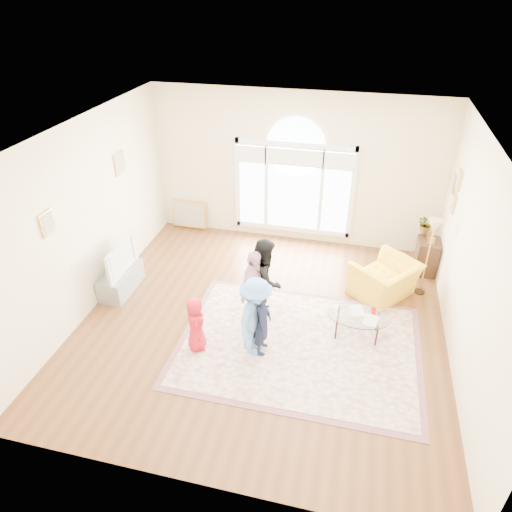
% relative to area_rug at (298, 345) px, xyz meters
% --- Properties ---
extents(ground, '(6.00, 6.00, 0.00)m').
position_rel_area_rug_xyz_m(ground, '(-0.70, 0.43, -0.01)').
color(ground, '#57341A').
rests_on(ground, ground).
extents(room_shell, '(6.00, 6.00, 6.00)m').
position_rel_area_rug_xyz_m(room_shell, '(-0.69, 3.26, 1.56)').
color(room_shell, beige).
rests_on(room_shell, ground).
extents(area_rug, '(3.60, 2.60, 0.02)m').
position_rel_area_rug_xyz_m(area_rug, '(0.00, 0.00, 0.00)').
color(area_rug, beige).
rests_on(area_rug, ground).
extents(rug_border, '(3.80, 2.80, 0.01)m').
position_rel_area_rug_xyz_m(rug_border, '(-0.00, 0.00, -0.00)').
color(rug_border, '#814F56').
rests_on(rug_border, ground).
extents(tv_console, '(0.45, 1.00, 0.42)m').
position_rel_area_rug_xyz_m(tv_console, '(-3.45, 0.73, 0.20)').
color(tv_console, gray).
rests_on(tv_console, ground).
extents(television, '(0.17, 1.03, 0.59)m').
position_rel_area_rug_xyz_m(television, '(-3.44, 0.73, 0.71)').
color(television, black).
rests_on(television, tv_console).
extents(coffee_table, '(1.00, 0.65, 0.54)m').
position_rel_area_rug_xyz_m(coffee_table, '(0.87, 0.46, 0.39)').
color(coffee_table, silver).
rests_on(coffee_table, ground).
extents(armchair, '(1.39, 1.41, 0.69)m').
position_rel_area_rug_xyz_m(armchair, '(1.28, 1.69, 0.34)').
color(armchair, yellow).
rests_on(armchair, ground).
extents(side_cabinet, '(0.40, 0.50, 0.70)m').
position_rel_area_rug_xyz_m(side_cabinet, '(2.08, 2.68, 0.34)').
color(side_cabinet, black).
rests_on(side_cabinet, ground).
extents(floor_lamp, '(0.25, 0.25, 1.51)m').
position_rel_area_rug_xyz_m(floor_lamp, '(1.97, 1.95, 1.27)').
color(floor_lamp, black).
rests_on(floor_lamp, ground).
extents(plant_pedestal, '(0.20, 0.20, 0.70)m').
position_rel_area_rug_xyz_m(plant_pedestal, '(2.00, 3.01, 0.34)').
color(plant_pedestal, white).
rests_on(plant_pedestal, ground).
extents(potted_plant, '(0.43, 0.40, 0.39)m').
position_rel_area_rug_xyz_m(potted_plant, '(2.00, 3.01, 0.88)').
color(potted_plant, '#33722D').
rests_on(potted_plant, plant_pedestal).
extents(leaning_picture, '(0.80, 0.14, 0.62)m').
position_rel_area_rug_xyz_m(leaning_picture, '(-3.05, 3.33, -0.01)').
color(leaning_picture, tan).
rests_on(leaning_picture, ground).
extents(child_red, '(0.43, 0.53, 0.93)m').
position_rel_area_rug_xyz_m(child_red, '(-1.55, -0.41, 0.47)').
color(child_red, red).
rests_on(child_red, area_rug).
extents(child_navy, '(0.30, 0.43, 1.12)m').
position_rel_area_rug_xyz_m(child_navy, '(-0.54, -0.25, 0.57)').
color(child_navy, '#141C33').
rests_on(child_navy, area_rug).
extents(child_black, '(0.63, 0.77, 1.48)m').
position_rel_area_rug_xyz_m(child_black, '(-0.69, 0.63, 0.75)').
color(child_black, black).
rests_on(child_black, area_rug).
extents(child_pink, '(0.48, 0.85, 1.37)m').
position_rel_area_rug_xyz_m(child_pink, '(-0.84, 0.41, 0.69)').
color(child_pink, '#E6A4B9').
rests_on(child_pink, area_rug).
extents(child_blue, '(0.65, 0.94, 1.35)m').
position_rel_area_rug_xyz_m(child_blue, '(-0.63, -0.29, 0.68)').
color(child_blue, '#5C97E2').
rests_on(child_blue, area_rug).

